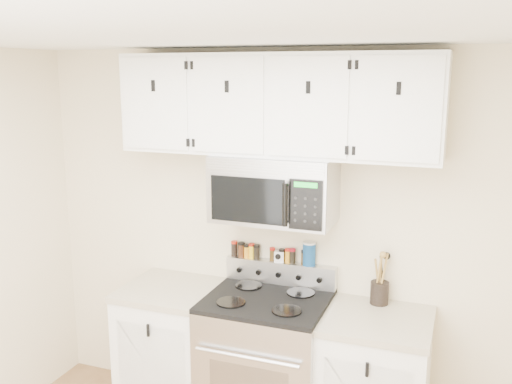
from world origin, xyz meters
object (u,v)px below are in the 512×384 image
at_px(salt_canister, 309,254).
at_px(range, 266,365).
at_px(microwave, 274,189).
at_px(utensil_crock, 380,291).

bearing_deg(salt_canister, range, -124.59).
bearing_deg(range, microwave, 89.77).
xyz_separation_m(microwave, utensil_crock, (0.67, 0.11, -0.63)).
bearing_deg(microwave, salt_canister, 38.70).
bearing_deg(salt_canister, utensil_crock, -6.05).
bearing_deg(utensil_crock, microwave, -171.01).
distance_m(microwave, utensil_crock, 0.92).
distance_m(range, utensil_crock, 0.88).
distance_m(utensil_crock, salt_canister, 0.51).
height_order(range, utensil_crock, utensil_crock).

